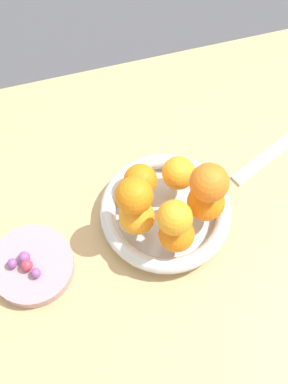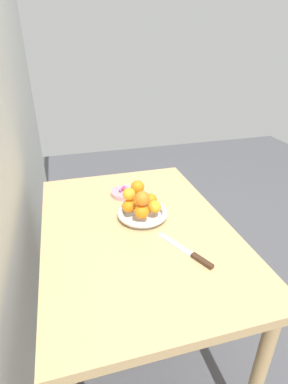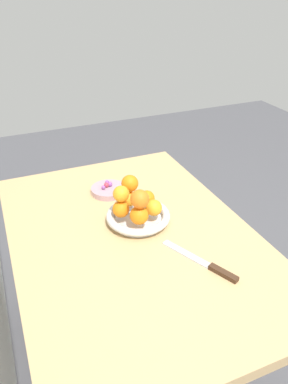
{
  "view_description": "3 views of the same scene",
  "coord_description": "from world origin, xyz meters",
  "px_view_note": "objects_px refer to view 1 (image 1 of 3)",
  "views": [
    {
      "loc": [
        0.2,
        0.35,
        1.64
      ],
      "look_at": [
        0.09,
        -0.07,
        0.8
      ],
      "focal_mm": 55.0,
      "sensor_mm": 36.0,
      "label": 1
    },
    {
      "loc": [
        -1.0,
        0.25,
        1.44
      ],
      "look_at": [
        0.05,
        -0.04,
        0.87
      ],
      "focal_mm": 28.0,
      "sensor_mm": 36.0,
      "label": 2
    },
    {
      "loc": [
        -0.91,
        0.35,
        1.48
      ],
      "look_at": [
        0.08,
        -0.07,
        0.84
      ],
      "focal_mm": 35.0,
      "sensor_mm": 36.0,
      "label": 3
    }
  ],
  "objects_px": {
    "orange_4": "(177,234)",
    "orange_3": "(137,217)",
    "orange_1": "(179,173)",
    "fruit_bowl": "(166,213)",
    "candy_ball_2": "(12,263)",
    "candy_dish": "(32,266)",
    "candy_ball_0": "(36,273)",
    "orange_6": "(134,196)",
    "orange_7": "(210,183)",
    "candy_ball_3": "(27,265)",
    "candy_ball_1": "(24,257)",
    "orange_2": "(140,181)",
    "dining_table": "(201,251)",
    "orange_0": "(205,202)",
    "orange_5": "(175,218)"
  },
  "relations": [
    {
      "from": "orange_4",
      "to": "orange_3",
      "type": "bearing_deg",
      "value": -40.67
    },
    {
      "from": "orange_1",
      "to": "orange_3",
      "type": "xyz_separation_m",
      "value": [
        0.09,
        0.06,
        0.0
      ]
    },
    {
      "from": "fruit_bowl",
      "to": "candy_ball_2",
      "type": "height_order",
      "value": "fruit_bowl"
    },
    {
      "from": "candy_dish",
      "to": "fruit_bowl",
      "type": "bearing_deg",
      "value": -172.52
    },
    {
      "from": "orange_4",
      "to": "candy_ball_0",
      "type": "height_order",
      "value": "orange_4"
    },
    {
      "from": "orange_1",
      "to": "orange_4",
      "type": "relative_size",
      "value": 0.98
    },
    {
      "from": "orange_6",
      "to": "orange_4",
      "type": "bearing_deg",
      "value": 135.01
    },
    {
      "from": "orange_7",
      "to": "candy_ball_3",
      "type": "distance_m",
      "value": 0.31
    },
    {
      "from": "orange_6",
      "to": "candy_ball_2",
      "type": "height_order",
      "value": "orange_6"
    },
    {
      "from": "orange_6",
      "to": "candy_ball_1",
      "type": "height_order",
      "value": "orange_6"
    },
    {
      "from": "orange_6",
      "to": "orange_2",
      "type": "bearing_deg",
      "value": -113.66
    },
    {
      "from": "candy_ball_0",
      "to": "dining_table",
      "type": "bearing_deg",
      "value": -178.04
    },
    {
      "from": "candy_ball_1",
      "to": "orange_7",
      "type": "bearing_deg",
      "value": -179.29
    },
    {
      "from": "dining_table",
      "to": "candy_ball_2",
      "type": "bearing_deg",
      "value": -2.79
    },
    {
      "from": "orange_7",
      "to": "dining_table",
      "type": "bearing_deg",
      "value": 86.82
    },
    {
      "from": "candy_dish",
      "to": "candy_ball_2",
      "type": "bearing_deg",
      "value": -7.87
    },
    {
      "from": "orange_1",
      "to": "orange_2",
      "type": "distance_m",
      "value": 0.06
    },
    {
      "from": "dining_table",
      "to": "candy_ball_0",
      "type": "relative_size",
      "value": 68.89
    },
    {
      "from": "orange_3",
      "to": "orange_4",
      "type": "height_order",
      "value": "same"
    },
    {
      "from": "candy_ball_2",
      "to": "orange_7",
      "type": "bearing_deg",
      "value": -178.44
    },
    {
      "from": "orange_0",
      "to": "orange_4",
      "type": "height_order",
      "value": "orange_0"
    },
    {
      "from": "fruit_bowl",
      "to": "dining_table",
      "type": "bearing_deg",
      "value": 144.48
    },
    {
      "from": "orange_1",
      "to": "candy_ball_1",
      "type": "distance_m",
      "value": 0.28
    },
    {
      "from": "orange_3",
      "to": "orange_4",
      "type": "bearing_deg",
      "value": 139.33
    },
    {
      "from": "orange_0",
      "to": "orange_1",
      "type": "height_order",
      "value": "orange_0"
    },
    {
      "from": "orange_2",
      "to": "candy_ball_3",
      "type": "bearing_deg",
      "value": 21.55
    },
    {
      "from": "orange_6",
      "to": "candy_ball_1",
      "type": "relative_size",
      "value": 3.09
    },
    {
      "from": "dining_table",
      "to": "fruit_bowl",
      "type": "xyz_separation_m",
      "value": [
        0.06,
        -0.04,
        0.11
      ]
    },
    {
      "from": "orange_4",
      "to": "candy_ball_1",
      "type": "height_order",
      "value": "orange_4"
    },
    {
      "from": "candy_dish",
      "to": "orange_1",
      "type": "bearing_deg",
      "value": -164.47
    },
    {
      "from": "fruit_bowl",
      "to": "candy_ball_3",
      "type": "relative_size",
      "value": 11.5
    },
    {
      "from": "orange_0",
      "to": "orange_7",
      "type": "relative_size",
      "value": 1.01
    },
    {
      "from": "orange_6",
      "to": "candy_ball_0",
      "type": "xyz_separation_m",
      "value": [
        0.17,
        0.04,
        -0.1
      ]
    },
    {
      "from": "orange_4",
      "to": "orange_5",
      "type": "distance_m",
      "value": 0.06
    },
    {
      "from": "orange_7",
      "to": "candy_ball_2",
      "type": "distance_m",
      "value": 0.33
    },
    {
      "from": "orange_7",
      "to": "orange_4",
      "type": "bearing_deg",
      "value": 34.66
    },
    {
      "from": "orange_3",
      "to": "candy_ball_3",
      "type": "height_order",
      "value": "orange_3"
    },
    {
      "from": "orange_7",
      "to": "candy_ball_2",
      "type": "bearing_deg",
      "value": 1.56
    },
    {
      "from": "candy_ball_2",
      "to": "orange_5",
      "type": "bearing_deg",
      "value": 173.3
    },
    {
      "from": "dining_table",
      "to": "candy_ball_2",
      "type": "distance_m",
      "value": 0.34
    },
    {
      "from": "fruit_bowl",
      "to": "orange_5",
      "type": "xyz_separation_m",
      "value": [
        0.01,
        0.06,
        0.1
      ]
    },
    {
      "from": "candy_ball_0",
      "to": "candy_ball_3",
      "type": "bearing_deg",
      "value": -54.33
    },
    {
      "from": "orange_1",
      "to": "candy_dish",
      "type": "bearing_deg",
      "value": 15.53
    },
    {
      "from": "dining_table",
      "to": "orange_0",
      "type": "distance_m",
      "value": 0.16
    },
    {
      "from": "dining_table",
      "to": "orange_7",
      "type": "bearing_deg",
      "value": -93.18
    },
    {
      "from": "candy_ball_0",
      "to": "candy_ball_1",
      "type": "height_order",
      "value": "candy_ball_1"
    },
    {
      "from": "candy_ball_2",
      "to": "candy_ball_3",
      "type": "xyz_separation_m",
      "value": [
        -0.02,
        0.01,
        0.0
      ]
    },
    {
      "from": "dining_table",
      "to": "fruit_bowl",
      "type": "relative_size",
      "value": 5.08
    },
    {
      "from": "candy_ball_1",
      "to": "candy_ball_0",
      "type": "bearing_deg",
      "value": 113.03
    },
    {
      "from": "orange_5",
      "to": "candy_ball_0",
      "type": "distance_m",
      "value": 0.24
    }
  ]
}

